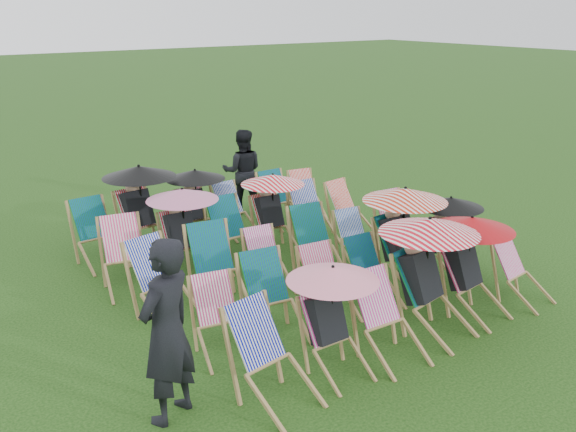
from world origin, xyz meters
TOP-DOWN VIEW (x-y plane):
  - ground at (0.00, 0.00)m, footprint 100.00×100.00m
  - deckchair_0 at (-1.95, -2.26)m, footprint 0.80×1.01m
  - deckchair_1 at (-1.09, -2.16)m, footprint 1.01×1.04m
  - deckchair_2 at (-0.39, -2.30)m, footprint 0.67×0.90m
  - deckchair_3 at (0.44, -2.14)m, footprint 1.21×1.31m
  - deckchair_4 at (1.23, -2.12)m, footprint 1.09×1.18m
  - deckchair_5 at (2.11, -2.27)m, footprint 0.66×0.85m
  - deckchair_6 at (-1.90, -1.13)m, footprint 0.71×0.89m
  - deckchair_7 at (-1.17, -1.13)m, footprint 0.76×0.98m
  - deckchair_8 at (-0.29, -1.08)m, footprint 0.66×0.86m
  - deckchair_9 at (0.42, -1.15)m, footprint 0.62×0.83m
  - deckchair_10 at (1.20, -0.97)m, footprint 1.19×1.27m
  - deckchair_11 at (2.07, -1.04)m, footprint 0.97×1.01m
  - deckchair_12 at (-2.04, 0.09)m, footprint 0.83×1.03m
  - deckchair_13 at (-1.27, 0.07)m, footprint 0.82×1.04m
  - deckchair_14 at (-0.46, 0.05)m, footprint 0.63×0.82m
  - deckchair_15 at (0.41, 0.03)m, footprint 0.78×1.00m
  - deckchair_16 at (1.15, -0.02)m, footprint 0.64×0.82m
  - deckchair_17 at (2.10, 0.03)m, footprint 0.70×0.92m
  - deckchair_18 at (-2.10, 1.20)m, footprint 0.81×1.01m
  - deckchair_19 at (-1.15, 1.28)m, footprint 1.07×1.12m
  - deckchair_20 at (-0.37, 1.13)m, footprint 0.67×0.93m
  - deckchair_21 at (0.49, 1.32)m, footprint 1.04×1.09m
  - deckchair_22 at (1.26, 1.27)m, footprint 0.70×0.93m
  - deckchair_23 at (2.04, 1.21)m, footprint 0.69×0.89m
  - deckchair_24 at (-2.09, 2.35)m, footprint 0.70×0.94m
  - deckchair_25 at (-1.30, 2.47)m, footprint 1.18×1.26m
  - deckchair_26 at (-0.34, 2.44)m, footprint 1.02×1.07m
  - deckchair_27 at (0.34, 2.29)m, footprint 0.65×0.85m
  - deckchair_28 at (1.32, 2.29)m, footprint 0.63×0.87m
  - deckchair_29 at (1.99, 2.40)m, footprint 0.69×0.86m
  - person_left at (-2.90, -1.89)m, footprint 0.80×0.69m
  - person_rear at (1.13, 3.33)m, footprint 0.99×0.93m

SIDE VIEW (x-z plane):
  - ground at x=0.00m, z-range 0.00..0.00m
  - deckchair_16 at x=1.15m, z-range 0.00..0.82m
  - deckchair_14 at x=-0.46m, z-range 0.00..0.83m
  - deckchair_29 at x=1.99m, z-range 0.00..0.84m
  - deckchair_5 at x=2.11m, z-range 0.00..0.85m
  - deckchair_9 at x=0.42m, z-range 0.00..0.87m
  - deckchair_6 at x=-1.90m, z-range 0.00..0.87m
  - deckchair_27 at x=0.34m, z-range 0.00..0.87m
  - deckchair_8 at x=-0.29m, z-range 0.00..0.88m
  - deckchair_23 at x=2.04m, z-range 0.00..0.89m
  - deckchair_28 at x=1.32m, z-range 0.00..0.94m
  - deckchair_17 at x=2.10m, z-range 0.00..0.94m
  - deckchair_2 at x=-0.39m, z-range 0.00..0.95m
  - deckchair_22 at x=1.26m, z-range 0.00..0.97m
  - deckchair_24 at x=-2.09m, z-range 0.00..0.98m
  - deckchair_7 at x=-1.17m, z-range 0.00..0.98m
  - deckchair_18 at x=-2.10m, z-range 0.00..0.99m
  - deckchair_15 at x=0.41m, z-range 0.00..0.99m
  - deckchair_20 at x=-0.37m, z-range 0.00..1.00m
  - deckchair_0 at x=-1.95m, z-range 0.00..1.00m
  - deckchair_12 at x=-2.04m, z-range 0.00..1.00m
  - deckchair_13 at x=-1.27m, z-range 0.00..1.02m
  - deckchair_11 at x=2.07m, z-range 0.03..1.18m
  - deckchair_1 at x=-1.09m, z-range 0.03..1.23m
  - deckchair_26 at x=-0.34m, z-range 0.03..1.24m
  - deckchair_21 at x=0.49m, z-range 0.03..1.27m
  - deckchair_19 at x=-1.15m, z-range 0.04..1.31m
  - deckchair_4 at x=1.23m, z-range 0.04..1.33m
  - deckchair_25 at x=-1.30m, z-range 0.04..1.44m
  - deckchair_10 at x=1.20m, z-range 0.04..1.45m
  - deckchair_3 at x=0.44m, z-range 0.04..1.47m
  - person_rear at x=1.13m, z-range 0.00..1.62m
  - person_left at x=-2.90m, z-range 0.00..1.86m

